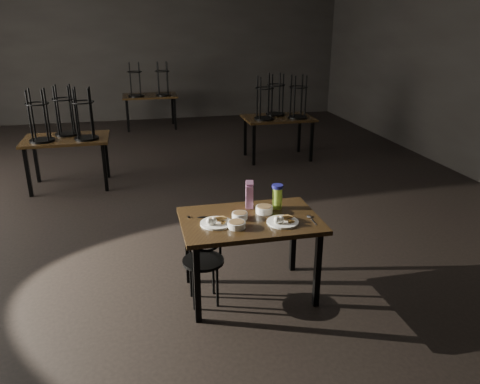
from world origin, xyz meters
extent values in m
plane|color=black|center=(0.00, 0.00, 0.00)|extent=(12.00, 12.00, 0.00)
cube|color=black|center=(0.00, 6.00, 1.60)|extent=(10.00, 0.04, 3.20)
cube|color=black|center=(0.79, -2.21, 0.73)|extent=(1.20, 0.80, 0.04)
cube|color=black|center=(0.27, -2.53, 0.35)|extent=(0.05, 0.05, 0.71)
cube|color=black|center=(1.31, -2.53, 0.35)|extent=(0.05, 0.05, 0.71)
cube|color=black|center=(0.27, -1.89, 0.35)|extent=(0.05, 0.05, 0.71)
cube|color=black|center=(1.31, -1.89, 0.35)|extent=(0.05, 0.05, 0.71)
cylinder|color=white|center=(0.48, -2.26, 0.76)|extent=(0.27, 0.27, 0.02)
cube|color=olive|center=(0.49, -2.22, 0.82)|extent=(0.10, 0.10, 0.05)
cube|color=olive|center=(0.52, -2.22, 0.82)|extent=(0.11, 0.11, 0.03)
ellipsoid|color=white|center=(0.42, -2.30, 0.80)|extent=(0.05, 0.05, 0.07)
ellipsoid|color=white|center=(0.46, -2.30, 0.80)|extent=(0.05, 0.05, 0.07)
cylinder|color=white|center=(1.04, -2.36, 0.76)|extent=(0.27, 0.27, 0.02)
cube|color=olive|center=(1.04, -2.32, 0.82)|extent=(0.10, 0.10, 0.05)
cube|color=olive|center=(1.08, -2.32, 0.82)|extent=(0.11, 0.11, 0.03)
ellipsoid|color=white|center=(0.97, -2.40, 0.80)|extent=(0.05, 0.05, 0.07)
ellipsoid|color=white|center=(1.01, -2.40, 0.80)|extent=(0.05, 0.05, 0.07)
cylinder|color=white|center=(0.70, -2.19, 0.78)|extent=(0.14, 0.14, 0.05)
cylinder|color=brown|center=(0.70, -2.19, 0.80)|extent=(0.12, 0.12, 0.01)
cylinder|color=white|center=(0.94, -2.12, 0.78)|extent=(0.15, 0.15, 0.06)
cylinder|color=brown|center=(0.94, -2.12, 0.80)|extent=(0.13, 0.13, 0.01)
cylinder|color=white|center=(0.64, -2.37, 0.78)|extent=(0.15, 0.15, 0.05)
cylinder|color=brown|center=(0.64, -2.37, 0.79)|extent=(0.13, 0.13, 0.01)
cube|color=#8A196D|center=(0.84, -1.98, 0.86)|extent=(0.08, 0.08, 0.21)
cube|color=#8A196D|center=(0.84, -1.98, 0.99)|extent=(0.08, 0.08, 0.07)
cylinder|color=#B4EE46|center=(1.09, -2.04, 0.85)|extent=(0.10, 0.10, 0.20)
cylinder|color=navy|center=(1.09, -2.04, 0.96)|extent=(0.12, 0.12, 0.03)
ellipsoid|color=silver|center=(1.30, -2.30, 0.76)|extent=(0.04, 0.06, 0.01)
cube|color=silver|center=(1.30, -2.40, 0.75)|extent=(0.01, 0.14, 0.00)
cylinder|color=black|center=(0.36, -2.25, 0.41)|extent=(0.36, 0.36, 0.03)
torus|color=black|center=(0.40, -2.11, 0.59)|extent=(0.34, 0.12, 0.35)
cylinder|color=black|center=(0.47, -2.15, 0.20)|extent=(0.02, 0.02, 0.41)
cylinder|color=black|center=(0.26, -2.15, 0.20)|extent=(0.02, 0.02, 0.41)
cylinder|color=black|center=(0.26, -2.36, 0.20)|extent=(0.02, 0.02, 0.41)
cylinder|color=black|center=(0.47, -2.36, 0.20)|extent=(0.02, 0.02, 0.41)
cube|color=black|center=(-1.12, 1.21, 0.73)|extent=(1.20, 0.80, 0.04)
cube|color=black|center=(-1.64, 0.89, 0.35)|extent=(0.05, 0.05, 0.71)
cube|color=black|center=(-0.60, 0.89, 0.35)|extent=(0.05, 0.05, 0.71)
cube|color=black|center=(-1.64, 1.53, 0.35)|extent=(0.05, 0.05, 0.71)
cube|color=black|center=(-0.60, 1.53, 0.35)|extent=(0.05, 0.05, 0.71)
cylinder|color=black|center=(-1.42, 1.06, 0.77)|extent=(0.34, 0.34, 0.03)
torus|color=black|center=(-1.42, 1.06, 1.27)|extent=(0.32, 0.32, 0.02)
cylinder|color=black|center=(-1.32, 1.16, 1.13)|extent=(0.03, 0.03, 0.70)
cylinder|color=black|center=(-1.52, 1.16, 1.13)|extent=(0.03, 0.03, 0.70)
cylinder|color=black|center=(-1.52, 0.96, 1.13)|extent=(0.03, 0.03, 0.70)
cylinder|color=black|center=(-1.32, 0.96, 1.13)|extent=(0.03, 0.03, 0.70)
cylinder|color=black|center=(-0.82, 1.06, 0.77)|extent=(0.34, 0.34, 0.03)
torus|color=black|center=(-0.82, 1.06, 1.27)|extent=(0.32, 0.32, 0.02)
cylinder|color=black|center=(-0.72, 1.16, 1.13)|extent=(0.03, 0.03, 0.70)
cylinder|color=black|center=(-0.92, 1.16, 1.13)|extent=(0.03, 0.03, 0.70)
cylinder|color=black|center=(-0.92, 0.96, 1.13)|extent=(0.03, 0.03, 0.70)
cylinder|color=black|center=(-0.72, 0.96, 1.13)|extent=(0.03, 0.03, 0.70)
cylinder|color=black|center=(-1.12, 1.39, 0.77)|extent=(0.34, 0.34, 0.03)
torus|color=black|center=(-1.12, 1.39, 1.27)|extent=(0.32, 0.32, 0.02)
cylinder|color=black|center=(-1.02, 1.49, 1.13)|extent=(0.03, 0.03, 0.70)
cylinder|color=black|center=(-1.22, 1.49, 1.13)|extent=(0.03, 0.03, 0.70)
cylinder|color=black|center=(-1.22, 1.29, 1.13)|extent=(0.03, 0.03, 0.70)
cylinder|color=black|center=(-1.02, 1.29, 1.13)|extent=(0.03, 0.03, 0.70)
cube|color=black|center=(2.34, 1.97, 0.73)|extent=(1.20, 0.80, 0.04)
cube|color=black|center=(1.82, 1.65, 0.35)|extent=(0.05, 0.05, 0.71)
cube|color=black|center=(2.86, 1.65, 0.35)|extent=(0.05, 0.05, 0.71)
cube|color=black|center=(1.82, 2.29, 0.35)|extent=(0.05, 0.05, 0.71)
cube|color=black|center=(2.86, 2.29, 0.35)|extent=(0.05, 0.05, 0.71)
cylinder|color=black|center=(2.04, 1.82, 0.77)|extent=(0.34, 0.34, 0.03)
torus|color=black|center=(2.04, 1.82, 1.27)|extent=(0.32, 0.32, 0.02)
cylinder|color=black|center=(2.14, 1.92, 1.13)|extent=(0.03, 0.03, 0.70)
cylinder|color=black|center=(1.94, 1.92, 1.13)|extent=(0.03, 0.03, 0.70)
cylinder|color=black|center=(1.94, 1.72, 1.13)|extent=(0.03, 0.03, 0.70)
cylinder|color=black|center=(2.14, 1.72, 1.13)|extent=(0.03, 0.03, 0.70)
cylinder|color=black|center=(2.64, 1.82, 0.77)|extent=(0.34, 0.34, 0.03)
torus|color=black|center=(2.64, 1.82, 1.27)|extent=(0.32, 0.32, 0.02)
cylinder|color=black|center=(2.74, 1.92, 1.13)|extent=(0.03, 0.03, 0.70)
cylinder|color=black|center=(2.54, 1.92, 1.13)|extent=(0.03, 0.03, 0.70)
cylinder|color=black|center=(2.54, 1.72, 1.13)|extent=(0.03, 0.03, 0.70)
cylinder|color=black|center=(2.74, 1.72, 1.13)|extent=(0.03, 0.03, 0.70)
cylinder|color=black|center=(2.34, 2.15, 0.77)|extent=(0.34, 0.34, 0.03)
torus|color=black|center=(2.34, 2.15, 1.27)|extent=(0.32, 0.32, 0.02)
cylinder|color=black|center=(2.44, 2.25, 1.13)|extent=(0.03, 0.03, 0.70)
cylinder|color=black|center=(2.24, 2.25, 1.13)|extent=(0.03, 0.03, 0.70)
cylinder|color=black|center=(2.24, 2.05, 1.13)|extent=(0.03, 0.03, 0.70)
cylinder|color=black|center=(2.44, 2.05, 1.13)|extent=(0.03, 0.03, 0.70)
cube|color=black|center=(0.25, 5.00, 0.73)|extent=(1.20, 0.80, 0.04)
cube|color=black|center=(-0.27, 4.68, 0.35)|extent=(0.05, 0.05, 0.71)
cube|color=black|center=(0.77, 4.68, 0.35)|extent=(0.05, 0.05, 0.71)
cube|color=black|center=(-0.27, 5.32, 0.35)|extent=(0.05, 0.05, 0.71)
cube|color=black|center=(0.77, 5.32, 0.35)|extent=(0.05, 0.05, 0.71)
cylinder|color=black|center=(-0.05, 4.85, 0.77)|extent=(0.34, 0.34, 0.03)
torus|color=black|center=(-0.05, 4.85, 1.27)|extent=(0.32, 0.32, 0.02)
cylinder|color=black|center=(0.05, 4.95, 1.13)|extent=(0.03, 0.03, 0.70)
cylinder|color=black|center=(-0.15, 4.95, 1.13)|extent=(0.03, 0.03, 0.70)
cylinder|color=black|center=(-0.15, 4.75, 1.13)|extent=(0.03, 0.03, 0.70)
cylinder|color=black|center=(0.05, 4.75, 1.13)|extent=(0.03, 0.03, 0.70)
cylinder|color=black|center=(0.55, 4.85, 0.77)|extent=(0.34, 0.34, 0.03)
torus|color=black|center=(0.55, 4.85, 1.27)|extent=(0.32, 0.32, 0.02)
cylinder|color=black|center=(0.65, 4.95, 1.13)|extent=(0.03, 0.03, 0.70)
cylinder|color=black|center=(0.45, 4.95, 1.13)|extent=(0.03, 0.03, 0.70)
cylinder|color=black|center=(0.45, 4.75, 1.13)|extent=(0.03, 0.03, 0.70)
cylinder|color=black|center=(0.65, 4.75, 1.13)|extent=(0.03, 0.03, 0.70)
camera|label=1|loc=(-0.12, -5.82, 2.39)|focal=35.00mm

